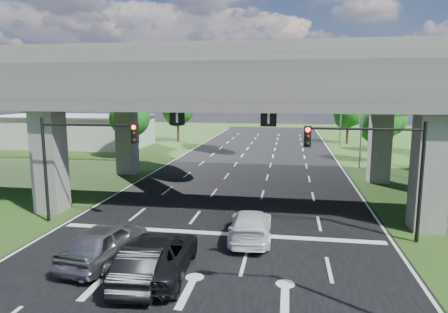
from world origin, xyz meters
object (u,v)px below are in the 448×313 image
(car_white, at_px, (251,225))
(car_trailing, at_px, (158,255))
(streetlight_beyond, at_px, (338,104))
(streetlight_far, at_px, (358,108))
(car_dark, at_px, (146,263))
(car_silver, at_px, (106,243))
(signal_right, at_px, (376,158))
(signal_left, at_px, (79,151))

(car_white, relative_size, car_trailing, 0.89)
(streetlight_beyond, bearing_deg, streetlight_far, -90.00)
(car_dark, bearing_deg, car_silver, -36.79)
(signal_right, bearing_deg, streetlight_far, 83.53)
(signal_left, height_order, car_white, signal_left)
(car_trailing, bearing_deg, streetlight_far, -118.15)
(signal_right, height_order, car_dark, signal_right)
(streetlight_far, height_order, car_trailing, streetlight_far)
(car_white, height_order, car_trailing, car_trailing)
(streetlight_beyond, relative_size, car_silver, 1.99)
(car_dark, height_order, car_white, car_dark)
(signal_left, relative_size, car_white, 1.19)
(car_dark, height_order, car_trailing, car_trailing)
(signal_right, bearing_deg, car_white, -171.11)
(signal_right, xyz_separation_m, streetlight_beyond, (2.27, 36.06, 1.66))
(streetlight_far, bearing_deg, car_silver, -120.00)
(signal_right, xyz_separation_m, car_silver, (-12.01, -4.69, -3.30))
(signal_right, height_order, car_silver, signal_right)
(streetlight_far, distance_m, car_silver, 29.00)
(streetlight_far, height_order, streetlight_beyond, same)
(signal_right, height_order, car_trailing, signal_right)
(signal_right, relative_size, signal_left, 1.00)
(streetlight_far, xyz_separation_m, car_dark, (-11.90, -26.25, -5.06))
(signal_right, xyz_separation_m, signal_left, (-15.65, 0.00, 0.00))
(signal_left, distance_m, car_dark, 9.29)
(car_silver, relative_size, car_dark, 1.09)
(signal_left, bearing_deg, car_white, -5.59)
(signal_left, bearing_deg, car_trailing, -40.97)
(signal_left, relative_size, streetlight_beyond, 0.60)
(signal_left, distance_m, car_white, 10.26)
(car_silver, distance_m, car_trailing, 2.72)
(car_white, bearing_deg, signal_right, -173.86)
(streetlight_beyond, bearing_deg, car_white, -102.64)
(signal_left, xyz_separation_m, car_dark, (6.02, -6.19, -3.40))
(streetlight_beyond, bearing_deg, car_dark, -105.73)
(car_silver, height_order, car_dark, car_silver)
(signal_right, relative_size, car_silver, 1.20)
(signal_left, bearing_deg, streetlight_far, 48.22)
(streetlight_far, height_order, car_silver, streetlight_far)
(streetlight_far, bearing_deg, car_white, -111.56)
(signal_right, relative_size, streetlight_far, 0.60)
(car_trailing, bearing_deg, car_white, -130.45)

